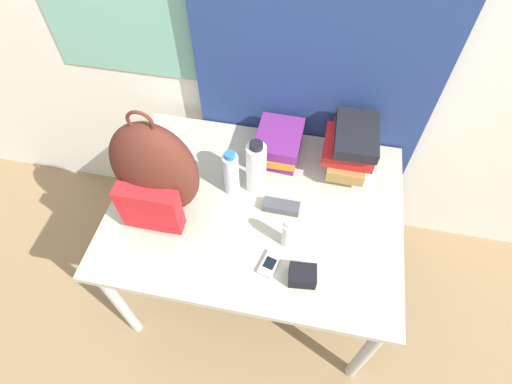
{
  "coord_description": "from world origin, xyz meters",
  "views": [
    {
      "loc": [
        0.18,
        -0.46,
        2.08
      ],
      "look_at": [
        0.0,
        0.45,
        0.8
      ],
      "focal_mm": 28.0,
      "sensor_mm": 36.0,
      "label": 1
    }
  ],
  "objects": [
    {
      "name": "cell_phone",
      "position": [
        0.1,
        0.2,
        0.71
      ],
      "size": [
        0.08,
        0.11,
        0.02
      ],
      "color": "#B7BCC6",
      "rests_on": "desk"
    },
    {
      "name": "desk",
      "position": [
        0.0,
        0.45,
        0.63
      ],
      "size": [
        1.2,
        0.9,
        0.7
      ],
      "color": "#B7B299",
      "rests_on": "ground_plane"
    },
    {
      "name": "book_stack_left",
      "position": [
        0.04,
        0.75,
        0.77
      ],
      "size": [
        0.2,
        0.25,
        0.13
      ],
      "color": "#6B2370",
      "rests_on": "desk"
    },
    {
      "name": "sunscreen_bottle",
      "position": [
        0.15,
        0.3,
        0.77
      ],
      "size": [
        0.04,
        0.04,
        0.15
      ],
      "color": "white",
      "rests_on": "desk"
    },
    {
      "name": "wall_back",
      "position": [
        -0.0,
        0.98,
        1.25
      ],
      "size": [
        6.0,
        0.06,
        2.5
      ],
      "color": "silver",
      "rests_on": "ground_plane"
    },
    {
      "name": "water_bottle",
      "position": [
        -0.12,
        0.51,
        0.81
      ],
      "size": [
        0.06,
        0.06,
        0.23
      ],
      "color": "silver",
      "rests_on": "desk"
    },
    {
      "name": "camera_pouch",
      "position": [
        0.23,
        0.16,
        0.73
      ],
      "size": [
        0.11,
        0.09,
        0.06
      ],
      "color": "black",
      "rests_on": "desk"
    },
    {
      "name": "book_stack_center",
      "position": [
        0.35,
        0.75,
        0.82
      ],
      "size": [
        0.22,
        0.28,
        0.22
      ],
      "color": "silver",
      "rests_on": "desk"
    },
    {
      "name": "curtain_blue",
      "position": [
        0.15,
        0.93,
        1.25
      ],
      "size": [
        1.02,
        0.04,
        2.5
      ],
      "color": "navy",
      "rests_on": "ground_plane"
    },
    {
      "name": "backpack",
      "position": [
        -0.37,
        0.37,
        0.93
      ],
      "size": [
        0.33,
        0.24,
        0.52
      ],
      "color": "#512319",
      "rests_on": "desk"
    },
    {
      "name": "sunglasses_case",
      "position": [
        0.1,
        0.46,
        0.72
      ],
      "size": [
        0.15,
        0.06,
        0.04
      ],
      "color": "#47474C",
      "rests_on": "desk"
    },
    {
      "name": "sports_bottle",
      "position": [
        -0.02,
        0.55,
        0.83
      ],
      "size": [
        0.08,
        0.08,
        0.27
      ],
      "color": "white",
      "rests_on": "desk"
    },
    {
      "name": "ground_plane",
      "position": [
        0.0,
        0.0,
        0.0
      ],
      "size": [
        12.0,
        12.0,
        0.0
      ],
      "primitive_type": "plane",
      "color": "#8C704C"
    }
  ]
}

